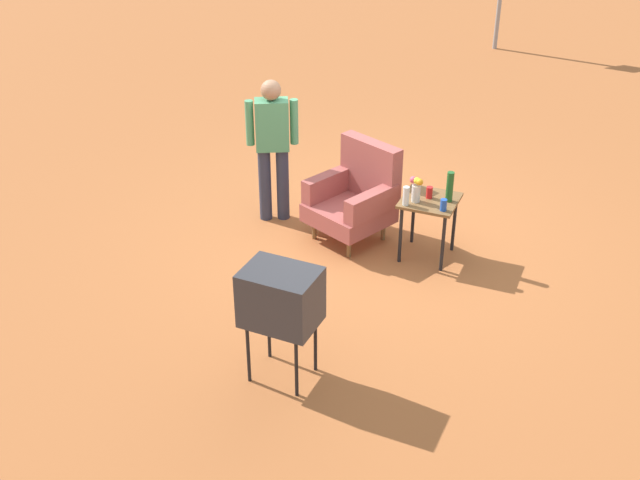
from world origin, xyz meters
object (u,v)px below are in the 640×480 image
soda_can_red (429,192)px  soda_can_blue (443,205)px  armchair (356,195)px  flower_vase (416,188)px  side_table (429,208)px  bottle_short_clear (406,196)px  bottle_wine_green (450,187)px  tv_on_stand (281,298)px  person_standing (273,142)px

soda_can_red → soda_can_blue: 0.30m
armchair → flower_vase: bearing=-16.6°
side_table → soda_can_red: (-0.02, 0.03, 0.16)m
armchair → side_table: 0.85m
bottle_short_clear → bottle_wine_green: bearing=33.6°
armchair → tv_on_stand: size_ratio=1.03×
side_table → bottle_wine_green: bottle_wine_green is taller
armchair → bottle_wine_green: bearing=-4.2°
armchair → soda_can_blue: bearing=-16.1°
soda_can_red → armchair: bearing=174.2°
person_standing → flower_vase: (1.72, -0.25, -0.12)m
tv_on_stand → side_table: bearing=76.5°
tv_on_stand → flower_vase: tv_on_stand is taller
flower_vase → side_table: bearing=39.6°
person_standing → soda_can_red: (1.82, -0.12, -0.21)m
soda_can_red → bottle_wine_green: bottle_wine_green is taller
soda_can_blue → bottle_wine_green: 0.24m
person_standing → side_table: bearing=-4.6°
side_table → tv_on_stand: bearing=-103.5°
side_table → flower_vase: 0.30m
armchair → bottle_short_clear: bearing=-26.8°
side_table → bottle_wine_green: 0.32m
side_table → soda_can_red: bearing=122.7°
armchair → tv_on_stand: bearing=-83.6°
tv_on_stand → soda_can_red: (0.55, 2.39, -0.05)m
side_table → soda_can_blue: size_ratio=5.47×
bottle_short_clear → soda_can_red: size_ratio=1.64×
flower_vase → armchair: bearing=163.4°
armchair → flower_vase: size_ratio=4.00×
side_table → tv_on_stand: tv_on_stand is taller
bottle_wine_green → armchair: bearing=175.8°
tv_on_stand → bottle_short_clear: size_ratio=5.15×
soda_can_red → tv_on_stand: bearing=-102.9°
person_standing → soda_can_blue: (2.03, -0.33, -0.21)m
bottle_short_clear → soda_can_blue: 0.38m
side_table → bottle_short_clear: size_ratio=3.34×
side_table → bottle_short_clear: bearing=-132.0°
tv_on_stand → soda_can_red: bearing=77.1°
soda_can_red → flower_vase: flower_vase is taller
person_standing → bottle_short_clear: person_standing is taller
bottle_short_clear → soda_can_red: bearing=54.4°
soda_can_red → soda_can_blue: size_ratio=1.00×
bottle_short_clear → soda_can_blue: size_ratio=1.64×
tv_on_stand → bottle_wine_green: bearing=72.6°
armchair → bottle_short_clear: size_ratio=5.30×
side_table → bottle_short_clear: bottle_short_clear is taller
bottle_wine_green → soda_can_red: bearing=-178.0°
soda_can_blue → bottle_short_clear: bearing=-175.5°
tv_on_stand → person_standing: (-1.27, 2.51, 0.16)m
soda_can_red → bottle_wine_green: (0.20, 0.01, 0.10)m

